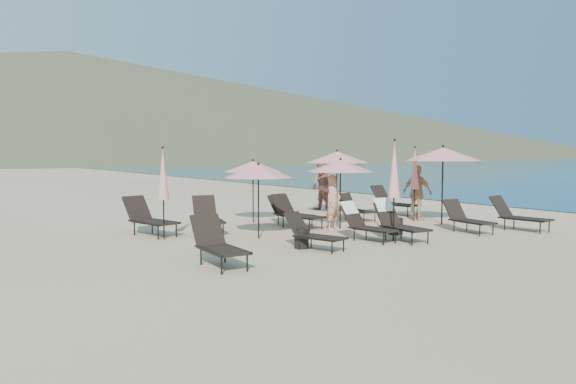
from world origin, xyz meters
TOP-DOWN VIEW (x-y plane):
  - ground at (0.00, 0.00)m, footprint 800.00×800.00m
  - volcanic_headland at (71.37, 302.62)m, footprint 690.00×690.00m
  - lounger_0 at (-5.46, -0.29)m, footprint 0.76×1.74m
  - lounger_1 at (-2.77, 0.11)m, footprint 0.98×1.59m
  - lounger_2 at (-0.82, 0.49)m, footprint 0.80×1.65m
  - lounger_3 at (-0.07, 0.06)m, footprint 0.78×1.75m
  - lounger_4 at (2.58, -0.06)m, footprint 0.80×1.64m
  - lounger_5 at (4.17, -0.62)m, footprint 0.81×1.76m
  - lounger_6 at (-5.12, 4.53)m, footprint 1.09×1.94m
  - lounger_7 at (-3.55, 4.08)m, footprint 1.14×1.89m
  - lounger_8 at (-0.91, 3.47)m, footprint 0.98×1.83m
  - lounger_9 at (-0.69, 4.15)m, footprint 0.88×1.68m
  - lounger_10 at (1.88, 3.95)m, footprint 0.61×1.53m
  - lounger_11 at (4.13, 4.44)m, footprint 0.93×1.90m
  - umbrella_open_0 at (-2.94, 2.30)m, footprint 1.88×1.88m
  - umbrella_open_1 at (0.09, 2.58)m, footprint 1.98×1.98m
  - umbrella_open_2 at (3.43, 1.57)m, footprint 2.34×2.34m
  - umbrella_open_3 at (-1.31, 5.33)m, footprint 1.92×1.92m
  - umbrella_open_4 at (2.03, 5.14)m, footprint 2.22×2.22m
  - umbrella_closed_0 at (-0.25, 0.01)m, footprint 0.31×0.31m
  - umbrella_closed_1 at (3.30, 2.63)m, footprint 0.29×0.29m
  - umbrella_closed_2 at (-5.04, 3.64)m, footprint 0.29×0.29m
  - side_table_0 at (-2.87, 0.43)m, footprint 0.35×0.35m
  - side_table_1 at (0.63, 0.81)m, footprint 0.41×0.41m
  - beachgoer_a at (-0.22, 2.51)m, footprint 0.69×0.57m
  - beachgoer_b at (2.75, 6.92)m, footprint 0.82×1.00m
  - beachgoer_c at (3.60, 2.78)m, footprint 0.63×1.15m

SIDE VIEW (x-z plane):
  - ground at x=0.00m, z-range 0.00..0.00m
  - side_table_1 at x=0.63m, z-range 0.00..0.46m
  - side_table_0 at x=-2.87m, z-range 0.00..0.49m
  - lounger_1 at x=-2.77m, z-range -0.03..0.83m
  - lounger_10 at x=1.88m, z-range -0.03..0.85m
  - lounger_4 at x=2.58m, z-range -0.03..0.88m
  - lounger_9 at x=-0.69m, z-range -0.03..0.89m
  - lounger_0 at x=-5.46m, z-range -0.03..0.95m
  - lounger_5 at x=4.17m, z-range -0.03..0.95m
  - lounger_8 at x=-0.91m, z-range -0.03..0.97m
  - lounger_2 at x=-0.82m, z-range -0.02..0.97m
  - lounger_7 at x=-3.55m, z-range -0.03..0.98m
  - lounger_11 at x=4.13m, z-range -0.03..1.02m
  - lounger_6 at x=-5.12m, z-range -0.03..1.02m
  - lounger_3 at x=-0.07m, z-range -0.02..1.04m
  - beachgoer_a at x=-0.22m, z-range 0.00..1.62m
  - beachgoer_c at x=3.60m, z-range 0.00..1.87m
  - beachgoer_b at x=2.75m, z-range 0.00..1.91m
  - umbrella_closed_2 at x=-5.04m, z-range 0.48..2.93m
  - umbrella_closed_1 at x=3.30m, z-range 0.49..2.98m
  - umbrella_open_0 at x=-2.94m, z-range 0.78..2.80m
  - umbrella_open_3 at x=-1.31m, z-range 0.79..2.86m
  - umbrella_closed_0 at x=-0.25m, z-range 0.52..3.16m
  - umbrella_open_1 at x=0.09m, z-range 0.82..2.95m
  - umbrella_open_4 at x=2.03m, z-range 0.92..3.31m
  - umbrella_open_2 at x=3.43m, z-range 0.97..3.49m
  - volcanic_headland at x=71.37m, z-range -1.01..53.99m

